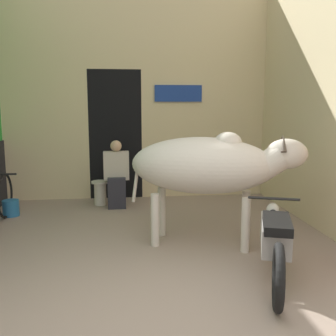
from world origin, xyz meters
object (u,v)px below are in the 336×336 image
plastic_stool (100,192)px  bucket (11,208)px  cow (209,166)px  shopkeeper_seated (116,173)px  motorcycle_near (275,239)px

plastic_stool → bucket: 1.51m
cow → shopkeeper_seated: size_ratio=1.91×
plastic_stool → cow: bearing=-55.8°
plastic_stool → bucket: size_ratio=1.67×
cow → shopkeeper_seated: bearing=120.5°
motorcycle_near → shopkeeper_seated: 3.49m
plastic_stool → bucket: bearing=-158.8°
shopkeeper_seated → motorcycle_near: bearing=-61.9°
bucket → motorcycle_near: bearing=-39.0°
cow → shopkeeper_seated: cow is taller
cow → shopkeeper_seated: 2.36m
shopkeeper_seated → plastic_stool: bearing=149.4°
motorcycle_near → shopkeeper_seated: (-1.64, 3.08, 0.19)m
motorcycle_near → plastic_stool: 3.79m
motorcycle_near → bucket: bearing=141.0°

